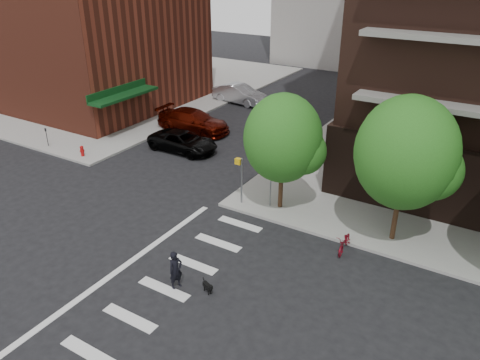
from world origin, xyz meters
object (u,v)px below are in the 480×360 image
fire_hydrant (82,150)px  scooter (345,242)px  parked_car_black (183,142)px  dog_walker (176,270)px  parked_car_maroon (193,121)px  parked_car_silver (240,94)px

fire_hydrant → scooter: (18.84, -1.30, -0.10)m
parked_car_black → dog_walker: bearing=-143.6°
scooter → parked_car_maroon: bearing=144.5°
parked_car_silver → fire_hydrant: bearing=177.5°
parked_car_silver → parked_car_maroon: bearing=-168.0°
fire_hydrant → parked_car_silver: (2.30, 16.47, 0.30)m
parked_car_black → dog_walker: (8.86, -11.94, 0.15)m
parked_car_black → parked_car_maroon: parked_car_maroon is taller
fire_hydrant → parked_car_black: (5.00, 4.53, 0.14)m
parked_car_silver → scooter: (16.54, -17.77, -0.40)m
fire_hydrant → scooter: 18.89m
parked_car_black → scooter: parked_car_black is taller
parked_car_black → dog_walker: size_ratio=2.95×
parked_car_silver → dog_walker: parked_car_silver is taller
scooter → parked_car_black: bearing=152.8°
parked_car_black → parked_car_maroon: size_ratio=0.85×
fire_hydrant → scooter: size_ratio=0.43×
fire_hydrant → dog_walker: bearing=-28.1°
parked_car_maroon → parked_car_silver: (-0.96, 8.37, 0.00)m
parked_car_black → parked_car_silver: bearing=12.6°
parked_car_maroon → parked_car_silver: size_ratio=1.13×
fire_hydrant → parked_car_maroon: bearing=68.1°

